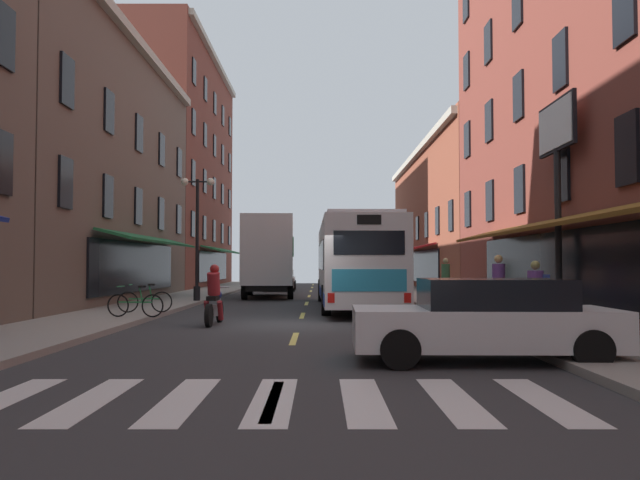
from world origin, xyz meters
name	(u,v)px	position (x,y,z in m)	size (l,w,h in m)	color
ground_plane	(300,326)	(0.00, 0.00, -0.05)	(34.80, 80.00, 0.10)	#333335
lane_centre_dashes	(299,325)	(0.00, -0.25, 0.00)	(0.14, 73.90, 0.01)	#DBCC4C
crosswalk_near	(273,400)	(0.00, -10.00, 0.00)	(7.10, 2.80, 0.01)	silver
sidewalk_left	(87,322)	(-5.90, 0.00, 0.07)	(3.00, 80.00, 0.14)	gray
sidewalk_right	(512,322)	(5.90, 0.00, 0.07)	(3.00, 80.00, 0.14)	gray
billboard_sign	(558,156)	(7.05, -0.49, 4.62)	(0.40, 2.54, 6.01)	black
transit_bus	(354,263)	(1.88, 6.81, 1.74)	(2.79, 12.55, 3.31)	silver
box_truck	(269,257)	(-2.01, 14.53, 2.04)	(2.70, 7.19, 4.00)	white
sedan_near	(280,280)	(-1.98, 23.01, 0.68)	(2.03, 4.36, 1.33)	silver
sedan_mid	(486,319)	(3.39, -6.92, 0.72)	(4.44, 2.10, 1.41)	silver
motorcycle_rider	(215,299)	(-2.33, -0.22, 0.71)	(0.62, 2.07, 1.66)	black
bicycle_near	(136,304)	(-4.76, 0.67, 0.50)	(1.70, 0.48, 0.91)	black
bicycle_mid	(145,301)	(-4.97, 2.47, 0.50)	(1.71, 0.48, 0.91)	black
pedestrian_near	(537,294)	(5.58, -3.05, 0.98)	(0.53, 0.41, 1.60)	navy
pedestrian_mid	(446,278)	(5.99, 9.77, 1.08)	(0.36, 0.36, 1.81)	maroon
pedestrian_far	(499,285)	(5.67, 0.44, 1.07)	(0.36, 0.36, 1.79)	#66387F
street_lamp_twin	(198,232)	(-4.64, 9.27, 3.03)	(1.42, 0.32, 5.21)	black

